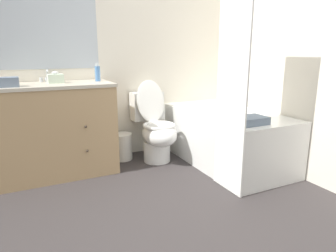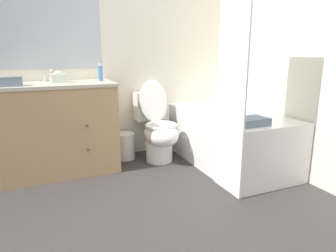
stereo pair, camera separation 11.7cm
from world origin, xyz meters
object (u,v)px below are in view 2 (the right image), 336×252
bath_towel_folded (251,121)px  vanity_cabinet (57,128)px  toilet (158,129)px  hand_towel_folded (4,82)px  sink_faucet (51,78)px  soap_dispenser (100,73)px  wastebasket (125,146)px  bathtub (228,138)px  tissue_box (59,78)px

bath_towel_folded → vanity_cabinet: bearing=146.3°
toilet → hand_towel_folded: 1.53m
sink_faucet → toilet: (1.03, -0.28, -0.57)m
vanity_cabinet → soap_dispenser: 0.69m
hand_towel_folded → bath_towel_folded: bearing=-24.8°
vanity_cabinet → wastebasket: bearing=8.3°
bathtub → hand_towel_folded: hand_towel_folded is taller
vanity_cabinet → wastebasket: (0.71, 0.10, -0.31)m
soap_dispenser → hand_towel_folded: bearing=-168.3°
sink_faucet → toilet: size_ratio=0.16×
toilet → bath_towel_folded: bearing=-62.4°
vanity_cabinet → toilet: size_ratio=1.30×
vanity_cabinet → bath_towel_folded: (1.52, -1.02, 0.14)m
bathtub → soap_dispenser: 1.49m
vanity_cabinet → tissue_box: (0.06, 0.05, 0.48)m
wastebasket → bath_towel_folded: bearing=-53.9°
tissue_box → hand_towel_folded: 0.49m
toilet → bathtub: bearing=-30.6°
bathtub → hand_towel_folded: (-2.08, 0.33, 0.64)m
sink_faucet → tissue_box: (0.06, -0.15, 0.01)m
toilet → wastebasket: (-0.33, 0.18, -0.20)m
bathtub → tissue_box: (-1.62, 0.51, 0.65)m
vanity_cabinet → hand_towel_folded: bearing=-161.4°
soap_dispenser → toilet: bearing=-12.1°
bathtub → wastebasket: (-0.98, 0.57, -0.14)m
bathtub → wastebasket: bearing=149.9°
vanity_cabinet → bathtub: size_ratio=0.77×
sink_faucet → wastebasket: size_ratio=0.48×
tissue_box → soap_dispenser: soap_dispenser is taller
hand_towel_folded → bath_towel_folded: 2.13m
wastebasket → hand_towel_folded: (-1.09, -0.23, 0.78)m
wastebasket → tissue_box: tissue_box is taller
sink_faucet → soap_dispenser: 0.49m
bathtub → bath_towel_folded: (-0.17, -0.55, 0.31)m
vanity_cabinet → bathtub: 1.76m
toilet → wastebasket: toilet is taller
bathtub → wastebasket: size_ratio=5.03×
tissue_box → soap_dispenser: (0.40, -0.00, 0.04)m
sink_faucet → wastebasket: bearing=-7.6°
hand_towel_folded → bath_towel_folded: (1.91, -0.88, -0.33)m
vanity_cabinet → sink_faucet: size_ratio=7.98×
toilet → tissue_box: bearing=172.6°
vanity_cabinet → sink_faucet: bearing=90.0°
vanity_cabinet → hand_towel_folded: (-0.39, -0.13, 0.48)m
sink_faucet → bath_towel_folded: 1.97m
tissue_box → bathtub: bearing=-17.6°
tissue_box → toilet: bearing=-7.4°
vanity_cabinet → hand_towel_folded: 0.63m
vanity_cabinet → toilet: bearing=-4.3°
soap_dispenser → bath_towel_folded: size_ratio=0.63×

